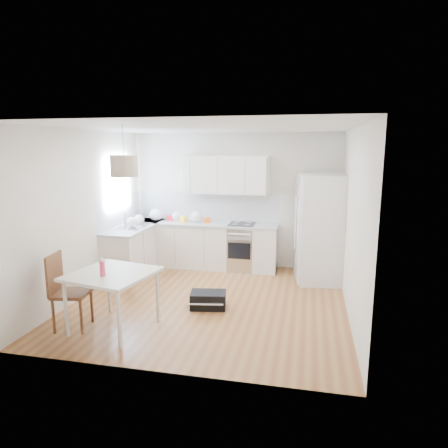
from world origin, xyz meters
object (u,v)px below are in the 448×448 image
dining_table (112,279)px  gym_bag (208,300)px  dining_chair (72,292)px  refrigerator (320,228)px

dining_table → gym_bag: (1.06, 0.97, -0.58)m
gym_bag → dining_chair: bearing=-156.3°
refrigerator → dining_chair: (-3.28, -2.77, -0.46)m
refrigerator → gym_bag: (-1.67, -1.72, -0.85)m
refrigerator → dining_chair: bearing=-146.7°
refrigerator → dining_chair: refrigerator is taller
dining_chair → dining_table: bearing=-0.1°
dining_chair → gym_bag: size_ratio=1.95×
dining_table → gym_bag: 1.55m
dining_chair → gym_bag: dining_chair is taller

